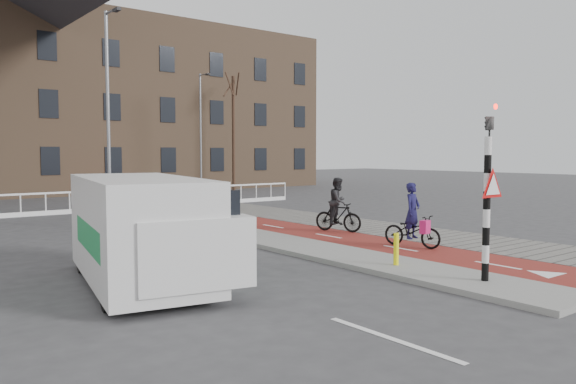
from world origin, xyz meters
TOP-DOWN VIEW (x-y plane):
  - ground at (0.00, 0.00)m, footprint 120.00×120.00m
  - bike_lane at (1.50, 10.00)m, footprint 2.50×60.00m
  - sidewalk at (4.30, 10.00)m, footprint 3.00×60.00m
  - curb_island at (-0.70, 4.00)m, footprint 1.80×16.00m
  - traffic_signal at (-0.60, -2.02)m, footprint 0.80×0.80m
  - bollard at (-0.80, 0.16)m, footprint 0.12×0.12m
  - cyclist_near at (1.96, 1.96)m, footprint 0.96×1.83m
  - cyclist_far at (2.45, 5.56)m, footprint 1.07×1.75m
  - van at (-5.99, 2.44)m, footprint 2.98×5.38m
  - railing at (-5.00, 17.00)m, footprint 28.00×0.10m
  - tree_right at (10.47, 24.73)m, footprint 0.22×0.22m
  - streetlight_near at (-3.42, 10.97)m, footprint 0.12×0.12m
  - streetlight_right at (7.01, 23.15)m, footprint 0.12×0.12m

SIDE VIEW (x-z plane):
  - ground at x=0.00m, z-range 0.00..0.00m
  - bike_lane at x=1.50m, z-range 0.00..0.01m
  - sidewalk at x=4.30m, z-range 0.00..0.01m
  - curb_island at x=-0.70m, z-range 0.00..0.12m
  - railing at x=-5.00m, z-range -0.19..0.80m
  - bollard at x=-0.80m, z-range 0.12..0.86m
  - cyclist_near at x=1.96m, z-range -0.29..1.54m
  - cyclist_far at x=2.45m, z-range -0.15..1.69m
  - van at x=-5.99m, z-range 0.06..2.25m
  - traffic_signal at x=-0.60m, z-range 0.15..3.83m
  - streetlight_near at x=-3.42m, z-range 0.00..7.53m
  - streetlight_right at x=7.01m, z-range 0.00..7.64m
  - tree_right at x=10.47m, z-range 0.00..7.95m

